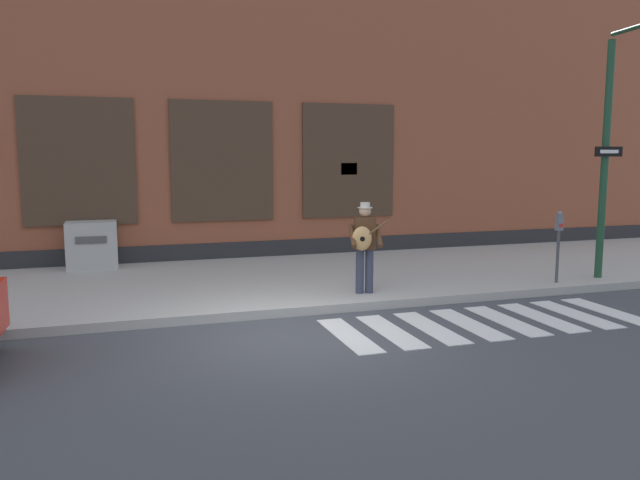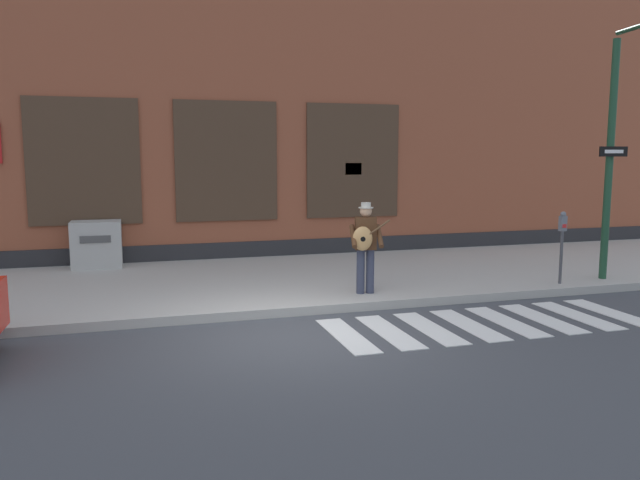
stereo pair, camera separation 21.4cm
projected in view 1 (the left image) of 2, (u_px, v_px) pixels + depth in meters
The scene contains 7 objects.
ground_plane at pixel (293, 335), 9.39m from camera, with size 160.00×160.00×0.00m, color #424449.
sidewalk at pixel (246, 282), 12.87m from camera, with size 28.00×5.41×0.16m.
building_backdrop at pixel (210, 112), 16.80m from camera, with size 28.00×4.06×7.68m.
crosswalk at pixel (487, 322), 10.06m from camera, with size 5.20×1.90×0.01m.
busker at pixel (364, 242), 11.37m from camera, with size 0.72×0.62×1.68m.
parking_meter at pixel (559, 236), 12.34m from camera, with size 0.13×0.11×1.44m.
utility_box at pixel (92, 245), 13.99m from camera, with size 1.09×0.72×1.06m.
Camera 1 is at (-2.40, -8.80, 2.68)m, focal length 35.00 mm.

